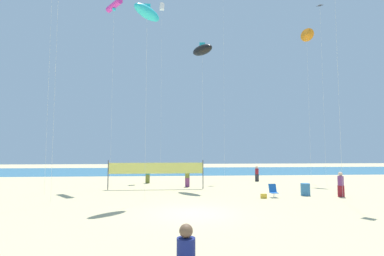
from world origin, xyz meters
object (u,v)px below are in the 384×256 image
(kite_orange_delta, at_px, (307,35))
(kite_white_box, at_px, (162,8))
(volleyball_net, at_px, (156,169))
(kite_cyan_inflatable, at_px, (147,13))
(beachgoer_olive_shirt, at_px, (187,176))
(kite_green_diamond, at_px, (223,3))
(folding_beach_chair, at_px, (273,190))
(kite_black_diamond, at_px, (320,11))
(beachgoer_plum_shirt, at_px, (341,183))
(kite_black_inflatable, at_px, (202,50))
(kite_magenta_tube, at_px, (114,6))
(beachgoer_teal_shirt, at_px, (148,173))
(beachgoer_maroon_shirt, at_px, (257,173))
(trash_barrel, at_px, (305,189))
(beach_handbag, at_px, (264,196))

(kite_orange_delta, bearing_deg, kite_white_box, 160.34)
(volleyball_net, relative_size, kite_cyan_inflatable, 0.61)
(volleyball_net, xyz_separation_m, kite_orange_delta, (15.56, 4.31, 13.85))
(beachgoer_olive_shirt, relative_size, kite_green_diamond, 0.08)
(folding_beach_chair, height_order, kite_black_diamond, kite_black_diamond)
(beachgoer_plum_shirt, bearing_deg, folding_beach_chair, 173.73)
(kite_black_inflatable, bearing_deg, beachgoer_plum_shirt, -35.24)
(kite_magenta_tube, distance_m, kite_green_diamond, 14.08)
(volleyball_net, bearing_deg, kite_green_diamond, 49.65)
(kite_black_inflatable, relative_size, kite_orange_delta, 0.80)
(folding_beach_chair, height_order, kite_cyan_inflatable, kite_cyan_inflatable)
(beachgoer_plum_shirt, height_order, kite_black_inflatable, kite_black_inflatable)
(kite_green_diamond, bearing_deg, beachgoer_plum_shirt, -69.08)
(kite_magenta_tube, relative_size, kite_white_box, 0.81)
(beachgoer_teal_shirt, bearing_deg, kite_black_inflatable, 34.22)
(beachgoer_maroon_shirt, height_order, kite_white_box, kite_white_box)
(volleyball_net, distance_m, kite_magenta_tube, 15.83)
(kite_green_diamond, bearing_deg, kite_magenta_tube, -150.23)
(beachgoer_maroon_shirt, distance_m, kite_cyan_inflatable, 19.52)
(kite_black_inflatable, bearing_deg, kite_black_diamond, 4.87)
(beachgoer_maroon_shirt, bearing_deg, kite_cyan_inflatable, -126.43)
(beachgoer_olive_shirt, xyz_separation_m, beachgoer_maroon_shirt, (7.64, 4.36, -0.09))
(kite_black_inflatable, relative_size, kite_white_box, 0.62)
(beachgoer_teal_shirt, relative_size, kite_black_inflatable, 0.14)
(folding_beach_chair, height_order, volleyball_net, volleyball_net)
(volleyball_net, xyz_separation_m, kite_green_diamond, (7.49, 8.81, 19.34))
(beachgoer_teal_shirt, bearing_deg, kite_white_box, 148.27)
(kite_black_diamond, bearing_deg, beachgoer_maroon_shirt, 146.05)
(trash_barrel, bearing_deg, kite_magenta_tube, 156.21)
(beachgoer_olive_shirt, relative_size, kite_magenta_tube, 0.10)
(folding_beach_chair, distance_m, kite_orange_delta, 19.18)
(beachgoer_plum_shirt, relative_size, kite_cyan_inflatable, 0.13)
(beach_handbag, xyz_separation_m, kite_orange_delta, (8.22, 9.81, 15.33))
(folding_beach_chair, xyz_separation_m, kite_orange_delta, (7.39, 9.37, 15.02))
(kite_magenta_tube, bearing_deg, kite_white_box, 60.86)
(kite_black_diamond, height_order, kite_orange_delta, kite_black_diamond)
(kite_cyan_inflatable, distance_m, kite_white_box, 17.59)
(kite_black_inflatable, xyz_separation_m, kite_black_diamond, (11.85, 1.01, 4.70))
(beachgoer_plum_shirt, distance_m, kite_black_diamond, 17.91)
(kite_black_inflatable, distance_m, kite_orange_delta, 12.43)
(kite_black_inflatable, xyz_separation_m, kite_white_box, (-3.90, 8.86, 8.30))
(beachgoer_plum_shirt, height_order, kite_orange_delta, kite_orange_delta)
(beachgoer_teal_shirt, height_order, folding_beach_chair, beachgoer_teal_shirt)
(folding_beach_chair, xyz_separation_m, kite_green_diamond, (-0.68, 13.87, 20.51))
(beachgoer_olive_shirt, xyz_separation_m, beach_handbag, (4.66, -6.85, -0.79))
(beachgoer_teal_shirt, xyz_separation_m, kite_white_box, (1.14, 5.10, 19.62))
(beachgoer_olive_shirt, height_order, kite_black_inflatable, kite_black_inflatable)
(kite_black_inflatable, relative_size, kite_black_diamond, 0.73)
(beachgoer_teal_shirt, xyz_separation_m, kite_magenta_tube, (-3.14, -2.58, 15.76))
(kite_white_box, height_order, kite_orange_delta, kite_white_box)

